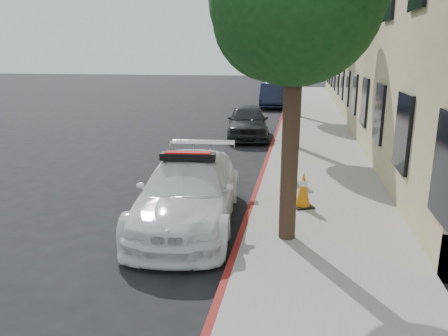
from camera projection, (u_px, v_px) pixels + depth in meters
name	position (u px, v px, depth m)	size (l,w,h in m)	color
ground	(167.00, 200.00, 10.39)	(120.00, 120.00, 0.00)	black
sidewalk	(313.00, 131.00, 19.28)	(3.20, 50.00, 0.15)	gray
curb_strip	(278.00, 130.00, 19.54)	(0.12, 50.00, 0.15)	maroon
building	(430.00, 20.00, 21.84)	(8.00, 36.00, 10.00)	tan
tree_mid	(301.00, 29.00, 14.53)	(2.77, 2.64, 5.43)	black
tree_far	(302.00, 33.00, 22.09)	(3.10, 3.00, 5.81)	black
police_car	(189.00, 191.00, 8.86)	(2.30, 4.80, 1.50)	white
parked_car_mid	(248.00, 121.00, 17.91)	(1.62, 4.02, 1.37)	#202328
parked_car_far	(273.00, 95.00, 28.17)	(1.60, 4.59, 1.51)	black
fire_hydrant	(291.00, 168.00, 11.27)	(0.32, 0.29, 0.75)	white
traffic_cone	(303.00, 190.00, 9.42)	(0.55, 0.55, 0.79)	black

